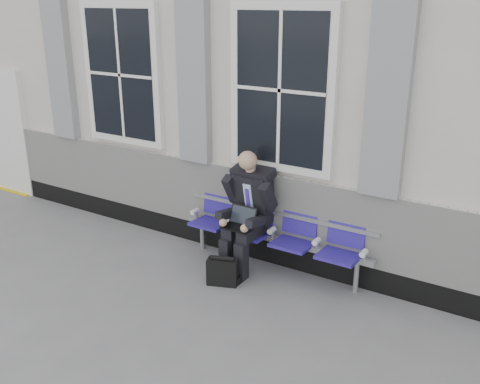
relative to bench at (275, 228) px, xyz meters
The scene contains 5 objects.
ground 1.48m from the bench, 105.59° to the right, with size 70.00×70.00×0.00m, color slate.
station_building 2.75m from the bench, 100.22° to the left, with size 14.40×4.40×4.49m.
bench is the anchor object (origin of this frame).
businessman 0.43m from the bench, 154.62° to the right, with size 0.64×0.87×1.54m.
briefcase 0.85m from the bench, 115.20° to the right, with size 0.40×0.27×0.37m.
Camera 1 is at (3.23, -4.08, 3.25)m, focal length 40.00 mm.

